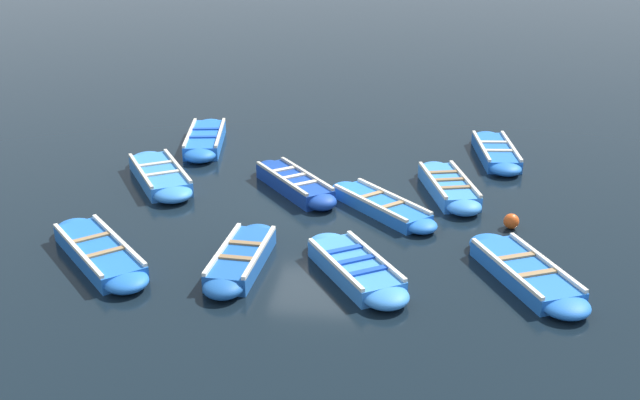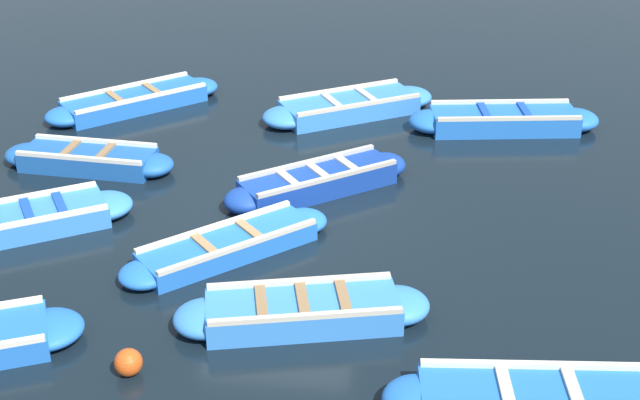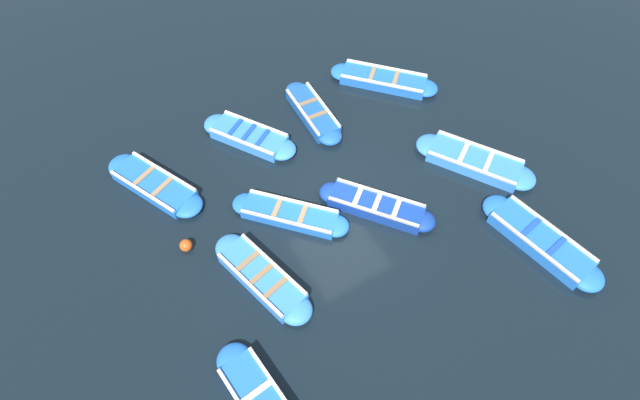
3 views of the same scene
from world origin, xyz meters
The scene contains 10 objects.
ground_plane centered at (0.00, 0.00, 0.00)m, with size 120.00×120.00×0.00m, color black.
boat_drifting centered at (1.40, -0.55, 0.15)m, with size 2.86×3.01×0.35m.
boat_mid_row centered at (-4.32, 0.65, 0.18)m, with size 2.74×3.65×0.43m.
boat_outer_left centered at (-4.09, -3.78, 0.17)m, with size 3.16×3.35×0.40m.
boat_tucked centered at (-0.82, 0.49, 0.19)m, with size 2.66×3.15×0.44m.
boat_alongside centered at (1.07, -3.79, 0.17)m, with size 2.47×3.21×0.40m.
boat_stern_in centered at (-1.19, -3.67, 0.18)m, with size 0.96×3.17×0.41m.
boat_broadside centered at (-3.97, 3.71, 0.19)m, with size 1.48×3.81×0.45m.
boat_bow_out centered at (2.97, 0.80, 0.18)m, with size 1.64×3.46×0.42m.
buoy_orange_near centered at (4.29, -1.11, 0.17)m, with size 0.34×0.34×0.34m, color #E05119.
Camera 2 is at (12.46, 2.30, 6.81)m, focal length 50.00 mm.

